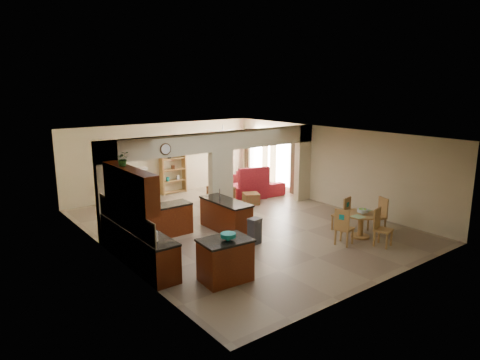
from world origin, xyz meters
TOP-DOWN VIEW (x-y plane):
  - floor at (0.00, 0.00)m, footprint 10.00×10.00m
  - ceiling at (0.00, 0.00)m, footprint 10.00×10.00m
  - wall_back at (0.00, 5.00)m, footprint 8.00×0.00m
  - wall_front at (0.00, -5.00)m, footprint 8.00×0.00m
  - wall_left at (-4.00, 0.00)m, footprint 0.00×10.00m
  - wall_right at (4.00, 0.00)m, footprint 0.00×10.00m
  - partition_left_pier at (-3.70, 1.00)m, footprint 0.60×0.25m
  - partition_center_pier at (0.00, 1.00)m, footprint 0.80×0.25m
  - partition_right_pier at (3.70, 1.00)m, footprint 0.60×0.25m
  - partition_header at (0.00, 1.00)m, footprint 8.00×0.25m
  - kitchen_counter at (-3.26, -0.25)m, footprint 2.52×3.29m
  - upper_cabinets at (-3.82, -0.80)m, footprint 0.35×2.40m
  - peninsula at (-0.60, -0.11)m, footprint 0.70×1.85m
  - wall_clock at (-2.00, 0.85)m, footprint 0.34×0.03m
  - rug at (1.20, 2.10)m, footprint 1.60×1.30m
  - fireplace at (-1.60, 4.83)m, footprint 1.60×0.35m
  - shelving_unit at (0.35, 4.82)m, footprint 1.00×0.32m
  - window_a at (3.97, 2.30)m, footprint 0.02×0.90m
  - window_b at (3.97, 4.00)m, footprint 0.02×0.90m
  - glazed_door at (3.97, 3.15)m, footprint 0.02×0.70m
  - drape_a_left at (3.93, 1.70)m, footprint 0.10×0.28m
  - drape_a_right at (3.93, 2.90)m, footprint 0.10×0.28m
  - drape_b_left at (3.93, 3.40)m, footprint 0.10×0.28m
  - drape_b_right at (3.93, 4.60)m, footprint 0.10×0.28m
  - ceiling_fan at (1.50, 3.00)m, footprint 1.00×1.00m
  - kitchen_island at (-2.56, -2.84)m, footprint 1.16×0.87m
  - teal_bowl at (-2.53, -2.91)m, footprint 0.33×0.33m
  - trash_can at (-0.62, -1.48)m, footprint 0.34×0.30m
  - dining_table at (2.08, -2.92)m, footprint 1.03×1.03m
  - fruit_bowl at (2.05, -2.97)m, footprint 0.30×0.30m
  - sofa at (3.30, 3.11)m, footprint 2.58×1.24m
  - chaise at (2.27, 2.49)m, footprint 1.43×1.27m
  - armchair at (0.84, 2.22)m, footprint 0.77×0.79m
  - ottoman at (1.80, 1.69)m, footprint 0.73×0.73m
  - plant at (-3.82, -0.50)m, footprint 0.39×0.36m
  - chair_north at (2.14, -2.24)m, footprint 0.50×0.50m
  - chair_east at (2.92, -2.94)m, footprint 0.53×0.53m
  - chair_south at (1.97, -3.63)m, footprint 0.51×0.51m
  - chair_west at (1.18, -3.02)m, footprint 0.51×0.51m

SIDE VIEW (x-z plane):
  - floor at x=0.00m, z-range 0.00..0.00m
  - rug at x=1.20m, z-range 0.00..0.01m
  - ottoman at x=1.80m, z-range 0.00..0.40m
  - chaise at x=2.27m, z-range 0.00..0.49m
  - trash_can at x=-0.62m, z-range 0.00..0.66m
  - armchair at x=0.84m, z-range 0.00..0.71m
  - sofa at x=3.30m, z-range 0.00..0.73m
  - peninsula at x=-0.60m, z-range 0.00..0.91m
  - kitchen_counter at x=-3.26m, z-range -0.27..1.20m
  - dining_table at x=2.08m, z-range 0.12..0.83m
  - kitchen_island at x=-2.56m, z-range 0.00..0.96m
  - chair_north at x=2.14m, z-range 0.04..1.07m
  - chair_east at x=2.92m, z-range 0.04..1.07m
  - chair_south at x=1.97m, z-range 0.04..1.07m
  - chair_west at x=1.18m, z-range 0.04..1.07m
  - fireplace at x=-1.60m, z-range 0.01..1.21m
  - fruit_bowl at x=2.05m, z-range 0.70..0.86m
  - shelving_unit at x=0.35m, z-range 0.00..1.80m
  - teal_bowl at x=-2.53m, z-range 0.96..1.11m
  - glazed_door at x=3.97m, z-range 0.00..2.10m
  - partition_center_pier at x=0.00m, z-range 0.00..2.20m
  - drape_a_left at x=3.93m, z-range 0.05..2.35m
  - drape_a_right at x=3.93m, z-range 0.05..2.35m
  - drape_b_left at x=3.93m, z-range 0.05..2.35m
  - drape_b_right at x=3.93m, z-range 0.05..2.35m
  - window_a at x=3.97m, z-range 0.25..2.15m
  - window_b at x=3.97m, z-range 0.25..2.15m
  - partition_left_pier at x=-3.70m, z-range 0.00..2.80m
  - partition_right_pier at x=3.70m, z-range 0.00..2.80m
  - wall_back at x=0.00m, z-range -2.60..5.40m
  - wall_front at x=0.00m, z-range -2.60..5.40m
  - wall_left at x=-4.00m, z-range -3.60..6.40m
  - wall_right at x=4.00m, z-range -3.60..6.40m
  - upper_cabinets at x=-3.82m, z-range 1.47..2.37m
  - wall_clock at x=-2.00m, z-range 2.28..2.62m
  - partition_header at x=0.00m, z-range 2.20..2.80m
  - plant at x=-3.82m, z-range 2.37..2.72m
  - ceiling_fan at x=1.50m, z-range 2.51..2.61m
  - ceiling at x=0.00m, z-range 2.80..2.80m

